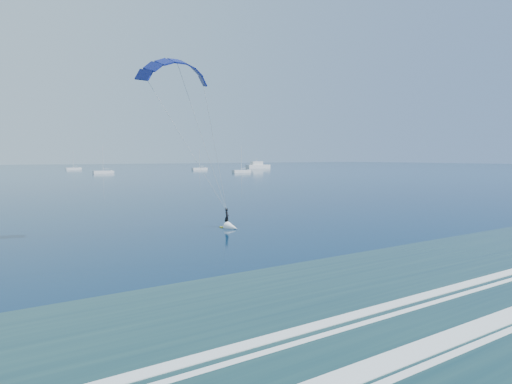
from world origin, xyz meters
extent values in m
cube|color=#1E423F|center=(0.00, 8.00, 0.01)|extent=(600.00, 22.00, 0.03)
cube|color=white|center=(0.00, 5.50, 0.04)|extent=(600.00, 1.10, 0.07)
cube|color=white|center=(0.00, 9.50, 0.04)|extent=(600.00, 0.70, 0.07)
cube|color=yellow|center=(4.44, 35.56, 0.04)|extent=(1.53, 0.49, 0.09)
imported|color=black|center=(4.44, 35.56, 1.03)|extent=(0.70, 0.82, 1.89)
cone|color=white|center=(4.29, 34.26, 0.08)|extent=(1.31, 1.74, 1.10)
cube|color=silver|center=(138.72, 225.45, 1.14)|extent=(15.59, 4.16, 2.29)
cube|color=silver|center=(137.72, 225.45, 3.33)|extent=(7.28, 3.33, 2.08)
cylinder|color=silver|center=(137.72, 225.45, 5.37)|extent=(0.16, 0.16, 2.00)
cube|color=silver|center=(36.30, 193.68, 0.60)|extent=(8.37, 2.40, 1.20)
cylinder|color=silver|center=(36.30, 193.68, 6.43)|extent=(0.18, 0.18, 10.47)
cylinder|color=silver|center=(37.50, 193.68, 2.00)|extent=(2.60, 0.12, 0.12)
cube|color=silver|center=(38.69, 259.46, 0.60)|extent=(7.80, 2.40, 1.20)
cylinder|color=silver|center=(38.69, 259.46, 5.97)|extent=(0.18, 0.18, 9.54)
cylinder|color=silver|center=(39.89, 259.46, 2.00)|extent=(2.60, 0.12, 0.12)
cube|color=silver|center=(94.96, 218.07, 0.60)|extent=(8.56, 2.40, 1.20)
cylinder|color=silver|center=(94.96, 218.07, 6.45)|extent=(0.18, 0.18, 10.51)
cylinder|color=silver|center=(96.16, 218.07, 2.00)|extent=(2.60, 0.12, 0.12)
cube|color=silver|center=(91.34, 169.73, 0.60)|extent=(8.76, 2.40, 1.20)
cylinder|color=silver|center=(91.34, 169.73, 6.53)|extent=(0.18, 0.18, 10.67)
cylinder|color=silver|center=(92.54, 169.73, 2.00)|extent=(2.60, 0.12, 0.12)
camera|label=1|loc=(-19.31, -4.72, 7.25)|focal=32.00mm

